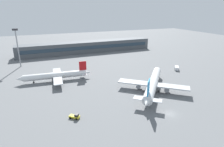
{
  "coord_description": "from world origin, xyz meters",
  "views": [
    {
      "loc": [
        -41.4,
        -46.63,
        35.49
      ],
      "look_at": [
        -5.5,
        40.0,
        3.0
      ],
      "focal_mm": 30.51,
      "sensor_mm": 36.0,
      "label": 1
    }
  ],
  "objects_px": {
    "airplane_mid": "(55,76)",
    "service_van_white": "(177,68)",
    "baggage_tug_yellow": "(75,116)",
    "floodlight_tower_west": "(17,45)",
    "airplane_near": "(153,83)"
  },
  "relations": [
    {
      "from": "airplane_mid",
      "to": "floodlight_tower_west",
      "type": "height_order",
      "value": "floodlight_tower_west"
    },
    {
      "from": "floodlight_tower_west",
      "to": "airplane_mid",
      "type": "bearing_deg",
      "value": -63.16
    },
    {
      "from": "airplane_mid",
      "to": "service_van_white",
      "type": "distance_m",
      "value": 70.38
    },
    {
      "from": "airplane_mid",
      "to": "baggage_tug_yellow",
      "type": "height_order",
      "value": "airplane_mid"
    },
    {
      "from": "airplane_near",
      "to": "floodlight_tower_west",
      "type": "relative_size",
      "value": 1.52
    },
    {
      "from": "airplane_near",
      "to": "service_van_white",
      "type": "height_order",
      "value": "airplane_near"
    },
    {
      "from": "airplane_near",
      "to": "service_van_white",
      "type": "bearing_deg",
      "value": 32.77
    },
    {
      "from": "service_van_white",
      "to": "floodlight_tower_west",
      "type": "bearing_deg",
      "value": 153.33
    },
    {
      "from": "airplane_mid",
      "to": "baggage_tug_yellow",
      "type": "relative_size",
      "value": 9.99
    },
    {
      "from": "baggage_tug_yellow",
      "to": "service_van_white",
      "type": "height_order",
      "value": "service_van_white"
    },
    {
      "from": "airplane_near",
      "to": "floodlight_tower_west",
      "type": "bearing_deg",
      "value": 132.14
    },
    {
      "from": "airplane_mid",
      "to": "baggage_tug_yellow",
      "type": "bearing_deg",
      "value": -87.41
    },
    {
      "from": "airplane_near",
      "to": "service_van_white",
      "type": "distance_m",
      "value": 35.8
    },
    {
      "from": "baggage_tug_yellow",
      "to": "service_van_white",
      "type": "bearing_deg",
      "value": 23.44
    },
    {
      "from": "airplane_mid",
      "to": "baggage_tug_yellow",
      "type": "distance_m",
      "value": 38.92
    }
  ]
}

